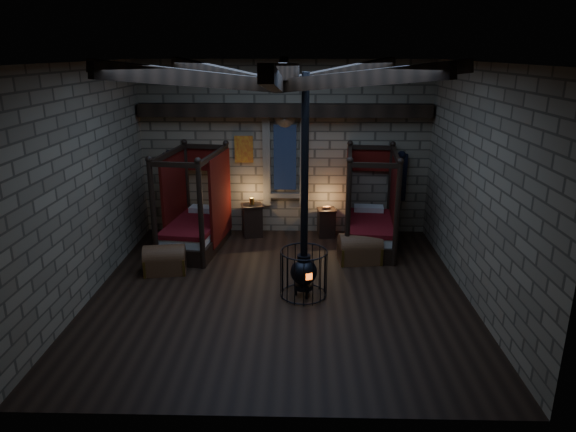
{
  "coord_description": "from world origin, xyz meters",
  "views": [
    {
      "loc": [
        0.38,
        -8.85,
        4.38
      ],
      "look_at": [
        0.15,
        0.6,
        1.33
      ],
      "focal_mm": 32.0,
      "sensor_mm": 36.0,
      "label": 1
    }
  ],
  "objects_px": {
    "bed_right": "(369,224)",
    "bed_left": "(196,225)",
    "trunk_right": "(360,249)",
    "trunk_left": "(165,260)",
    "stove": "(304,267)"
  },
  "relations": [
    {
      "from": "bed_left",
      "to": "stove",
      "type": "relative_size",
      "value": 0.57
    },
    {
      "from": "bed_left",
      "to": "trunk_left",
      "type": "xyz_separation_m",
      "value": [
        -0.38,
        -1.43,
        -0.29
      ]
    },
    {
      "from": "bed_left",
      "to": "trunk_right",
      "type": "bearing_deg",
      "value": -4.01
    },
    {
      "from": "bed_left",
      "to": "bed_right",
      "type": "distance_m",
      "value": 4.01
    },
    {
      "from": "trunk_right",
      "to": "bed_left",
      "type": "bearing_deg",
      "value": 162.13
    },
    {
      "from": "bed_left",
      "to": "trunk_right",
      "type": "height_order",
      "value": "bed_left"
    },
    {
      "from": "bed_right",
      "to": "bed_left",
      "type": "bearing_deg",
      "value": -171.84
    },
    {
      "from": "bed_right",
      "to": "trunk_left",
      "type": "height_order",
      "value": "bed_right"
    },
    {
      "from": "trunk_left",
      "to": "bed_right",
      "type": "bearing_deg",
      "value": 11.12
    },
    {
      "from": "stove",
      "to": "trunk_right",
      "type": "bearing_deg",
      "value": 29.96
    },
    {
      "from": "trunk_left",
      "to": "trunk_right",
      "type": "xyz_separation_m",
      "value": [
        4.07,
        0.67,
        0.02
      ]
    },
    {
      "from": "bed_right",
      "to": "trunk_right",
      "type": "bearing_deg",
      "value": -102.8
    },
    {
      "from": "trunk_right",
      "to": "stove",
      "type": "xyz_separation_m",
      "value": [
        -1.22,
        -1.65,
        0.28
      ]
    },
    {
      "from": "bed_right",
      "to": "trunk_right",
      "type": "distance_m",
      "value": 1.04
    },
    {
      "from": "trunk_right",
      "to": "stove",
      "type": "distance_m",
      "value": 2.07
    }
  ]
}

